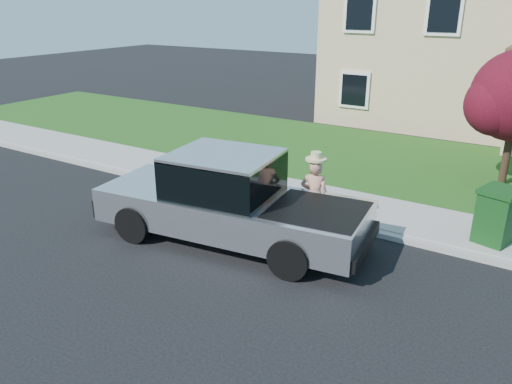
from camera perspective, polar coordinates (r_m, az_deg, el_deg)
ground at (r=10.39m, az=-3.51°, el=-8.13°), size 80.00×80.00×0.00m
curb at (r=12.20m, az=8.27°, el=-3.38°), size 40.00×0.20×0.12m
sidewalk at (r=13.13m, az=10.23°, el=-1.61°), size 40.00×2.00×0.15m
lawn at (r=17.18m, az=15.93°, el=3.27°), size 40.00×7.00×0.10m
house at (r=24.15m, az=23.06°, el=14.95°), size 14.00×11.30×6.85m
pickup_truck at (r=10.96m, az=-3.03°, el=-1.06°), size 6.34×2.76×2.02m
woman at (r=11.40m, az=6.68°, el=-0.38°), size 0.73×0.56×1.95m
trash_bin at (r=11.88m, az=25.83°, el=-2.39°), size 0.94×1.02×1.21m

